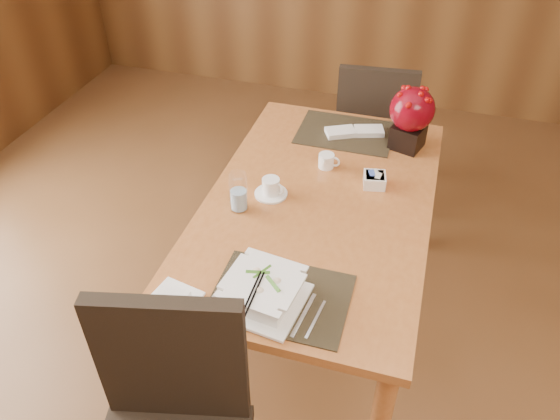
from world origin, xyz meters
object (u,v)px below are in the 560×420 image
(dining_table, at_px, (318,218))
(far_chair, at_px, (373,128))
(coffee_cup, at_px, (271,188))
(sugar_caddy, at_px, (374,180))
(berry_decor, at_px, (411,115))
(water_glass, at_px, (238,192))
(soup_setting, at_px, (263,292))
(creamer_jug, at_px, (326,161))
(bread_plate, at_px, (173,301))

(dining_table, relative_size, far_chair, 1.60)
(dining_table, height_order, coffee_cup, coffee_cup)
(dining_table, bearing_deg, coffee_cup, -174.22)
(sugar_caddy, bearing_deg, berry_decor, 74.33)
(coffee_cup, xyz_separation_m, sugar_caddy, (0.40, 0.18, -0.01))
(coffee_cup, bearing_deg, water_glass, -126.71)
(soup_setting, bearing_deg, creamer_jug, 96.23)
(creamer_jug, bearing_deg, dining_table, -81.02)
(dining_table, height_order, bread_plate, bread_plate)
(sugar_caddy, height_order, berry_decor, berry_decor)
(creamer_jug, distance_m, far_chair, 0.83)
(dining_table, xyz_separation_m, far_chair, (0.09, 1.02, -0.13))
(soup_setting, bearing_deg, dining_table, 93.00)
(soup_setting, height_order, sugar_caddy, soup_setting)
(coffee_cup, height_order, berry_decor, berry_decor)
(water_glass, height_order, sugar_caddy, water_glass)
(berry_decor, xyz_separation_m, far_chair, (-0.21, 0.52, -0.39))
(dining_table, distance_m, sugar_caddy, 0.29)
(creamer_jug, bearing_deg, water_glass, -121.79)
(far_chair, bearing_deg, water_glass, 66.83)
(soup_setting, xyz_separation_m, water_glass, (-0.24, 0.44, 0.03))
(coffee_cup, relative_size, far_chair, 0.15)
(soup_setting, xyz_separation_m, sugar_caddy, (0.25, 0.75, -0.02))
(bread_plate, bearing_deg, coffee_cup, 78.04)
(far_chair, bearing_deg, berry_decor, 106.83)
(coffee_cup, bearing_deg, bread_plate, -101.96)
(dining_table, distance_m, water_glass, 0.37)
(water_glass, bearing_deg, bread_plate, -94.80)
(coffee_cup, relative_size, creamer_jug, 1.54)
(bread_plate, bearing_deg, creamer_jug, 71.20)
(sugar_caddy, bearing_deg, bread_plate, -122.65)
(soup_setting, distance_m, coffee_cup, 0.59)
(dining_table, xyz_separation_m, soup_setting, (-0.05, -0.59, 0.15))
(creamer_jug, distance_m, sugar_caddy, 0.24)
(water_glass, height_order, bread_plate, water_glass)
(water_glass, relative_size, sugar_caddy, 1.84)
(sugar_caddy, xyz_separation_m, berry_decor, (0.10, 0.34, 0.14))
(dining_table, distance_m, far_chair, 1.04)
(coffee_cup, bearing_deg, berry_decor, 46.98)
(soup_setting, height_order, creamer_jug, soup_setting)
(sugar_caddy, relative_size, berry_decor, 0.30)
(bread_plate, bearing_deg, berry_decor, 61.83)
(dining_table, height_order, far_chair, far_chair)
(coffee_cup, height_order, bread_plate, coffee_cup)
(sugar_caddy, bearing_deg, far_chair, 97.47)
(bread_plate, bearing_deg, far_chair, 76.01)
(dining_table, relative_size, creamer_jug, 16.94)
(soup_setting, relative_size, berry_decor, 0.99)
(coffee_cup, xyz_separation_m, berry_decor, (0.49, 0.53, 0.13))
(dining_table, xyz_separation_m, sugar_caddy, (0.20, 0.16, 0.12))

